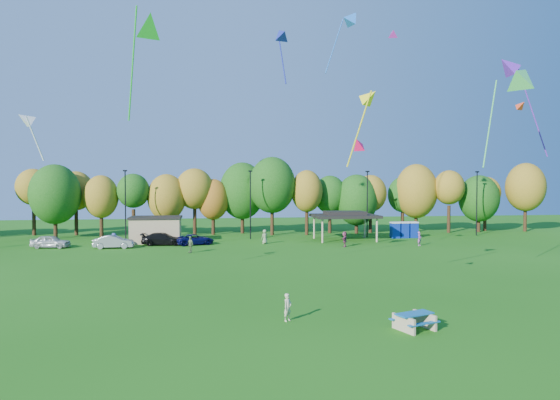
{
  "coord_description": "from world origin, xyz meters",
  "views": [
    {
      "loc": [
        -3.24,
        -25.69,
        7.48
      ],
      "look_at": [
        1.2,
        6.0,
        6.36
      ],
      "focal_mm": 32.0,
      "sensor_mm": 36.0,
      "label": 1
    }
  ],
  "objects": [
    {
      "name": "kite_0",
      "position": [
        14.66,
        21.99,
        22.21
      ],
      "size": [
        1.39,
        1.65,
        1.44
      ],
      "color": "#E526BF"
    },
    {
      "name": "kite_12",
      "position": [
        5.46,
        2.94,
        9.77
      ],
      "size": [
        1.39,
        1.39,
        1.13
      ],
      "color": "#FF0E53"
    },
    {
      "name": "tree_line",
      "position": [
        -1.03,
        45.51,
        5.91
      ],
      "size": [
        93.57,
        10.55,
        11.15
      ],
      "color": "black",
      "rests_on": "ground"
    },
    {
      "name": "kite_7",
      "position": [
        28.97,
        22.62,
        15.57
      ],
      "size": [
        1.48,
        1.67,
        1.39
      ],
      "color": "#F5401C"
    },
    {
      "name": "far_person_4",
      "position": [
        12.24,
        30.57,
        0.9
      ],
      "size": [
        1.09,
        1.75,
        1.8
      ],
      "primitive_type": "imported",
      "rotation": [
        0.0,
        0.0,
        4.35
      ],
      "color": "#893959",
      "rests_on": "ground"
    },
    {
      "name": "car_b",
      "position": [
        -14.17,
        32.88,
        0.73
      ],
      "size": [
        4.47,
        1.66,
        1.46
      ],
      "primitive_type": "imported",
      "rotation": [
        0.0,
        0.0,
        1.6
      ],
      "color": "gray",
      "rests_on": "ground"
    },
    {
      "name": "kite_13",
      "position": [
        -7.22,
        8.38,
        17.88
      ],
      "size": [
        2.58,
        4.6,
        7.66
      ],
      "color": "green"
    },
    {
      "name": "utility_building",
      "position": [
        -10.0,
        38.0,
        1.64
      ],
      "size": [
        6.3,
        4.3,
        3.25
      ],
      "color": "tan",
      "rests_on": "ground"
    },
    {
      "name": "car_a",
      "position": [
        -21.39,
        34.2,
        0.73
      ],
      "size": [
        4.5,
        2.31,
        1.47
      ],
      "primitive_type": "imported",
      "rotation": [
        0.0,
        0.0,
        1.43
      ],
      "color": "silver",
      "rests_on": "ground"
    },
    {
      "name": "kite_8",
      "position": [
        -15.34,
        9.39,
        11.65
      ],
      "size": [
        2.12,
        1.6,
        3.47
      ],
      "color": "white"
    },
    {
      "name": "far_person_3",
      "position": [
        3.31,
        34.61,
        0.88
      ],
      "size": [
        1.02,
        0.9,
        1.76
      ],
      "primitive_type": "imported",
      "rotation": [
        0.0,
        0.0,
        3.63
      ],
      "color": "gray",
      "rests_on": "ground"
    },
    {
      "name": "ground",
      "position": [
        0.0,
        0.0,
        0.0
      ],
      "size": [
        160.0,
        160.0,
        0.0
      ],
      "primitive_type": "plane",
      "color": "#19600F",
      "rests_on": "ground"
    },
    {
      "name": "far_person_5",
      "position": [
        -14.36,
        34.05,
        0.81
      ],
      "size": [
        1.19,
        1.14,
        1.63
      ],
      "primitive_type": "imported",
      "rotation": [
        0.0,
        0.0,
        3.85
      ],
      "color": "#415090",
      "rests_on": "ground"
    },
    {
      "name": "porta_potties",
      "position": [
        22.72,
        38.58,
        1.1
      ],
      "size": [
        3.75,
        1.25,
        2.18
      ],
      "color": "#0B2896",
      "rests_on": "ground"
    },
    {
      "name": "kite_10",
      "position": [
        2.18,
        12.57,
        18.82
      ],
      "size": [
        1.56,
        2.81,
        4.49
      ],
      "color": "navy"
    },
    {
      "name": "pavilion",
      "position": [
        14.0,
        37.0,
        3.23
      ],
      "size": [
        8.2,
        6.2,
        3.77
      ],
      "color": "tan",
      "rests_on": "ground"
    },
    {
      "name": "car_d",
      "position": [
        -8.85,
        34.99,
        0.74
      ],
      "size": [
        5.24,
        2.42,
        1.48
      ],
      "primitive_type": "imported",
      "rotation": [
        0.0,
        0.0,
        1.5
      ],
      "color": "black",
      "rests_on": "ground"
    },
    {
      "name": "lamp_posts",
      "position": [
        2.0,
        40.0,
        4.9
      ],
      "size": [
        64.5,
        0.25,
        9.09
      ],
      "color": "black",
      "rests_on": "ground"
    },
    {
      "name": "kite_2",
      "position": [
        20.87,
        12.31,
        16.94
      ],
      "size": [
        5.01,
        1.88,
        8.51
      ],
      "color": "purple"
    },
    {
      "name": "kite_5",
      "position": [
        10.82,
        22.94,
        23.82
      ],
      "size": [
        4.02,
        2.2,
        6.59
      ],
      "color": "blue"
    },
    {
      "name": "kite_flyer",
      "position": [
        0.87,
        0.67,
        0.75
      ],
      "size": [
        0.64,
        0.63,
        1.49
      ],
      "primitive_type": "imported",
      "rotation": [
        0.0,
        0.0,
        0.73
      ],
      "color": "beige",
      "rests_on": "ground"
    },
    {
      "name": "kite_15",
      "position": [
        7.13,
        6.05,
        13.03
      ],
      "size": [
        2.69,
        2.75,
        5.42
      ],
      "color": "yellow"
    },
    {
      "name": "car_c",
      "position": [
        -5.12,
        34.83,
        0.64
      ],
      "size": [
        4.99,
        3.36,
        1.27
      ],
      "primitive_type": "imported",
      "rotation": [
        0.0,
        0.0,
        1.87
      ],
      "color": "#0B0D47",
      "rests_on": "ground"
    },
    {
      "name": "picnic_table",
      "position": [
        7.0,
        -1.79,
        0.5
      ],
      "size": [
        2.42,
        2.22,
        0.86
      ],
      "rotation": [
        0.0,
        0.0,
        0.36
      ],
      "color": "tan",
      "rests_on": "ground"
    },
    {
      "name": "kite_9",
      "position": [
        18.66,
        7.11,
        14.96
      ],
      "size": [
        4.36,
        3.86,
        7.87
      ],
      "color": "#49D15F"
    },
    {
      "name": "far_person_1",
      "position": [
        21.27,
        30.25,
        0.84
      ],
      "size": [
        0.73,
        0.71,
        1.68
      ],
      "primitive_type": "imported",
      "rotation": [
        0.0,
        0.0,
        0.71
      ],
      "color": "#B454A9",
      "rests_on": "ground"
    },
    {
      "name": "far_person_2",
      "position": [
        -5.37,
        27.97,
        0.89
      ],
      "size": [
        0.93,
        1.11,
        1.78
      ],
      "primitive_type": "imported",
      "rotation": [
        0.0,
        0.0,
        5.28
      ],
      "color": "#6C8652",
      "rests_on": "ground"
    }
  ]
}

